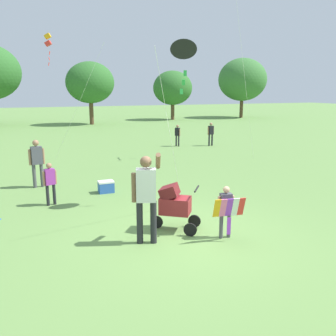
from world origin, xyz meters
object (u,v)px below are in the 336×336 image
person_couple_left (50,180)px  person_kid_running (177,134)px  kite_green_novelty (49,42)px  person_red_shirt (211,132)px  person_adult_flyer (146,192)px  person_sitting_far (37,160)px  cooler_box (106,187)px  stroller (174,203)px  child_with_butterfly_kite (226,208)px  kite_adult_black (183,51)px

person_couple_left → person_kid_running: person_kid_running is taller
kite_green_novelty → person_red_shirt: bearing=5.0°
person_adult_flyer → person_sitting_far: size_ratio=1.23×
kite_green_novelty → cooler_box: size_ratio=11.76×
person_red_shirt → person_couple_left: (-8.87, -7.50, -0.07)m
person_adult_flyer → person_red_shirt: 12.98m
person_adult_flyer → person_red_shirt: size_ratio=1.47×
person_sitting_far → cooler_box: (1.83, -1.38, -0.71)m
person_adult_flyer → person_couple_left: size_ratio=1.62×
stroller → person_red_shirt: 12.21m
person_kid_running → child_with_butterfly_kite: bearing=-108.9°
person_kid_running → cooler_box: (-5.54, -7.40, -0.50)m
kite_green_novelty → person_sitting_far: kite_green_novelty is taller
kite_green_novelty → person_adult_flyer: bearing=-85.2°
person_adult_flyer → cooler_box: person_adult_flyer is taller
kite_adult_black → person_sitting_far: size_ratio=2.81×
kite_adult_black → kite_green_novelty: size_ratio=0.80×
child_with_butterfly_kite → person_red_shirt: bearing=62.7°
stroller → person_couple_left: person_couple_left is taller
child_with_butterfly_kite → person_red_shirt: (5.73, 11.12, 0.09)m
kite_green_novelty → person_sitting_far: (-0.96, -4.77, -4.06)m
stroller → cooler_box: size_ratio=2.34×
person_red_shirt → person_kid_running: bearing=162.9°
person_sitting_far → kite_adult_black: bearing=-43.4°
person_kid_running → kite_adult_black: bearing=-112.8°
person_sitting_far → cooler_box: 2.40m
person_red_shirt → person_couple_left: size_ratio=1.10×
kite_green_novelty → child_with_butterfly_kite: bearing=-77.0°
person_red_shirt → person_sitting_far: 10.62m
child_with_butterfly_kite → person_sitting_far: size_ratio=0.74×
person_couple_left → person_kid_running: (7.14, 8.03, 0.01)m
person_couple_left → child_with_butterfly_kite: bearing=-49.0°
child_with_butterfly_kite → person_sitting_far: person_sitting_far is taller
person_red_shirt → person_couple_left: 11.62m
person_sitting_far → person_couple_left: bearing=-83.7°
person_adult_flyer → person_couple_left: bearing=115.9°
kite_adult_black → person_kid_running: kite_adult_black is taller
person_red_shirt → person_sitting_far: size_ratio=0.84×
child_with_butterfly_kite → stroller: size_ratio=1.05×
stroller → cooler_box: (-0.73, 3.45, -0.43)m
kite_adult_black → cooler_box: (-1.63, 1.89, -3.75)m
person_kid_running → stroller: bearing=-113.9°
kite_adult_black → person_red_shirt: kite_adult_black is taller
child_with_butterfly_kite → person_adult_flyer: (-1.57, 0.39, 0.41)m
kite_green_novelty → stroller: bearing=-80.5°
stroller → kite_adult_black: (0.89, 1.56, 3.32)m
child_with_butterfly_kite → person_red_shirt: person_red_shirt is taller
person_red_shirt → cooler_box: bearing=-136.6°
person_adult_flyer → person_couple_left: (-1.57, 3.23, -0.39)m
person_red_shirt → person_sitting_far: bearing=-148.9°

